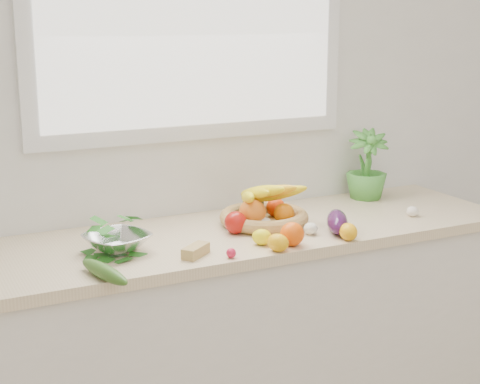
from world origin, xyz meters
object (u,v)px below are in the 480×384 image
fruit_basket (263,212)px  colander_with_spinach (117,237)px  apple (236,223)px  cucumber (104,272)px  potted_herb (367,166)px  eggplant (337,222)px

fruit_basket → colander_with_spinach: 0.60m
apple → fruit_basket: 0.15m
cucumber → potted_herb: potted_herb is taller
potted_herb → fruit_basket: (-0.59, -0.17, -0.09)m
fruit_basket → colander_with_spinach: size_ratio=1.61×
eggplant → fruit_basket: bearing=133.7°
apple → potted_herb: potted_herb is taller
potted_herb → fruit_basket: 0.62m
potted_herb → fruit_basket: size_ratio=0.73×
eggplant → cucumber: 0.90m
apple → cucumber: size_ratio=0.32×
apple → colander_with_spinach: colander_with_spinach is taller
apple → colander_with_spinach: bearing=-177.0°
potted_herb → colander_with_spinach: 1.21m
eggplant → potted_herb: size_ratio=0.63×
eggplant → colander_with_spinach: size_ratio=0.75×
eggplant → fruit_basket: 0.28m
fruit_basket → cucumber: bearing=-156.7°
apple → colander_with_spinach: size_ratio=0.31×
apple → fruit_basket: (0.14, 0.06, 0.01)m
eggplant → fruit_basket: (-0.20, 0.20, 0.01)m
eggplant → colander_with_spinach: bearing=171.0°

